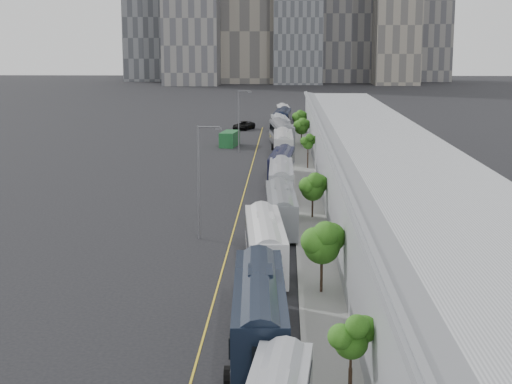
# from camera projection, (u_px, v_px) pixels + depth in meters

# --- Properties ---
(sidewalk) EXTENTS (10.00, 170.00, 0.12)m
(sidewalk) POSITION_uv_depth(u_px,v_px,m) (345.00, 211.00, 77.39)
(sidewalk) COLOR gray
(sidewalk) RESTS_ON ground
(lane_line) EXTENTS (0.12, 160.00, 0.02)m
(lane_line) POSITION_uv_depth(u_px,v_px,m) (239.00, 211.00, 77.79)
(lane_line) COLOR gold
(lane_line) RESTS_ON ground
(depot) EXTENTS (12.45, 160.40, 7.20)m
(depot) POSITION_uv_depth(u_px,v_px,m) (387.00, 177.00, 76.60)
(depot) COLOR gray
(depot) RESTS_ON ground
(bus_1) EXTENTS (3.33, 13.83, 4.01)m
(bus_1) POSITION_uv_depth(u_px,v_px,m) (259.00, 319.00, 42.41)
(bus_1) COLOR black
(bus_1) RESTS_ON ground
(bus_2) EXTENTS (3.56, 13.15, 3.80)m
(bus_2) POSITION_uv_depth(u_px,v_px,m) (265.00, 248.00, 57.45)
(bus_2) COLOR white
(bus_2) RESTS_ON ground
(bus_3) EXTENTS (3.04, 12.63, 3.66)m
(bus_3) POSITION_uv_depth(u_px,v_px,m) (281.00, 213.00, 69.82)
(bus_3) COLOR slate
(bus_3) RESTS_ON ground
(bus_4) EXTENTS (2.83, 12.66, 3.69)m
(bus_4) POSITION_uv_depth(u_px,v_px,m) (281.00, 183.00, 84.90)
(bus_4) COLOR #A1A1AA
(bus_4) RESTS_ON ground
(bus_5) EXTENTS (3.30, 12.39, 3.58)m
(bus_5) POSITION_uv_depth(u_px,v_px,m) (282.00, 167.00, 96.02)
(bus_5) COLOR #161832
(bus_5) RESTS_ON ground
(bus_6) EXTENTS (2.98, 13.44, 3.92)m
(bus_6) POSITION_uv_depth(u_px,v_px,m) (283.00, 147.00, 113.41)
(bus_6) COLOR silver
(bus_6) RESTS_ON ground
(bus_7) EXTENTS (4.24, 14.18, 4.08)m
(bus_7) POSITION_uv_depth(u_px,v_px,m) (282.00, 136.00, 127.09)
(bus_7) COLOR slate
(bus_7) RESTS_ON ground
(bus_8) EXTENTS (3.61, 12.89, 3.72)m
(bus_8) POSITION_uv_depth(u_px,v_px,m) (280.00, 127.00, 141.13)
(bus_8) COLOR #B4B8BE
(bus_8) RESTS_ON ground
(bus_9) EXTENTS (3.43, 13.65, 3.96)m
(bus_9) POSITION_uv_depth(u_px,v_px,m) (283.00, 121.00, 152.70)
(bus_9) COLOR black
(bus_9) RESTS_ON ground
(bus_10) EXTENTS (3.02, 12.18, 3.53)m
(bus_10) POSITION_uv_depth(u_px,v_px,m) (283.00, 114.00, 168.19)
(bus_10) COLOR silver
(bus_10) RESTS_ON ground
(tree_0) EXTENTS (1.54, 1.54, 4.38)m
(tree_0) POSITION_uv_depth(u_px,v_px,m) (351.00, 338.00, 34.55)
(tree_0) COLOR black
(tree_0) RESTS_ON ground
(tree_1) EXTENTS (2.46, 2.46, 4.87)m
(tree_1) POSITION_uv_depth(u_px,v_px,m) (322.00, 240.00, 51.47)
(tree_1) COLOR black
(tree_1) RESTS_ON ground
(tree_2) EXTENTS (2.24, 2.24, 4.28)m
(tree_2) POSITION_uv_depth(u_px,v_px,m) (313.00, 186.00, 74.07)
(tree_2) COLOR black
(tree_2) RESTS_ON ground
(tree_3) EXTENTS (1.48, 1.48, 4.32)m
(tree_3) POSITION_uv_depth(u_px,v_px,m) (308.00, 143.00, 103.70)
(tree_3) COLOR black
(tree_3) RESTS_ON ground
(tree_4) EXTENTS (2.24, 2.24, 4.34)m
(tree_4) POSITION_uv_depth(u_px,v_px,m) (301.00, 126.00, 128.31)
(tree_4) COLOR black
(tree_4) RESTS_ON ground
(tree_5) EXTENTS (2.34, 2.34, 4.12)m
(tree_5) POSITION_uv_depth(u_px,v_px,m) (299.00, 117.00, 146.60)
(tree_5) COLOR black
(tree_5) RESTS_ON ground
(street_lamp_near) EXTENTS (2.04, 0.22, 9.67)m
(street_lamp_near) POSITION_uv_depth(u_px,v_px,m) (201.00, 175.00, 65.70)
(street_lamp_near) COLOR #59595E
(street_lamp_near) RESTS_ON ground
(street_lamp_far) EXTENTS (2.04, 0.22, 9.47)m
(street_lamp_far) POSITION_uv_depth(u_px,v_px,m) (240.00, 117.00, 119.00)
(street_lamp_far) COLOR #59595E
(street_lamp_far) RESTS_ON ground
(shipping_container) EXTENTS (3.05, 6.33, 2.39)m
(shipping_container) POSITION_uv_depth(u_px,v_px,m) (230.00, 139.00, 127.31)
(shipping_container) COLOR #174C24
(shipping_container) RESTS_ON ground
(suv) EXTENTS (4.69, 6.49, 1.64)m
(suv) POSITION_uv_depth(u_px,v_px,m) (244.00, 125.00, 152.14)
(suv) COLOR black
(suv) RESTS_ON ground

